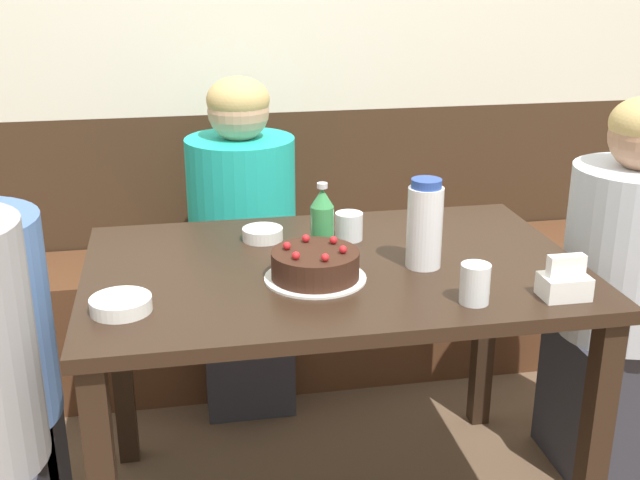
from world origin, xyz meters
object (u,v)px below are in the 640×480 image
object	(u,v)px
bowl_soup_white	(263,234)
person_dark_striped	(243,250)
soju_bottle	(322,220)
glass_water_tall	(349,226)
napkin_holder	(564,282)
water_pitcher	(425,224)
bench_seat	(289,314)
bowl_rice_small	(121,304)
person_grey_tee	(623,293)
glass_tumbler_short	(475,284)
birthday_cake	(315,265)

from	to	relation	value
bowl_soup_white	person_dark_striped	distance (m)	0.50
soju_bottle	glass_water_tall	xyz separation A→B (m)	(0.09, 0.09, -0.05)
napkin_holder	water_pitcher	bearing A→B (deg)	136.61
bench_seat	bowl_rice_small	distance (m)	1.27
water_pitcher	person_dark_striped	xyz separation A→B (m)	(-0.40, 0.73, -0.31)
bowl_rice_small	person_grey_tee	bearing A→B (deg)	11.10
water_pitcher	glass_tumbler_short	xyz separation A→B (m)	(0.05, -0.24, -0.07)
bowl_soup_white	glass_water_tall	world-z (taller)	glass_water_tall
birthday_cake	glass_water_tall	world-z (taller)	birthday_cake
soju_bottle	glass_water_tall	bearing A→B (deg)	44.26
soju_bottle	person_grey_tee	size ratio (longest dim) A/B	0.17
person_grey_tee	soju_bottle	bearing A→B (deg)	-0.00
person_dark_striped	bowl_soup_white	bearing A→B (deg)	2.26
person_grey_tee	person_dark_striped	size ratio (longest dim) A/B	1.00
water_pitcher	bowl_rice_small	xyz separation A→B (m)	(-0.75, -0.14, -0.10)
bowl_soup_white	glass_water_tall	bearing A→B (deg)	-9.69
glass_water_tall	glass_tumbler_short	distance (m)	0.51
napkin_holder	bench_seat	bearing A→B (deg)	113.28
bowl_rice_small	glass_tumbler_short	size ratio (longest dim) A/B	1.48
soju_bottle	bowl_rice_small	xyz separation A→B (m)	(-0.52, -0.28, -0.08)
bowl_soup_white	glass_tumbler_short	size ratio (longest dim) A/B	1.20
water_pitcher	soju_bottle	distance (m)	0.28
bowl_rice_small	person_dark_striped	world-z (taller)	person_dark_striped
birthday_cake	bowl_soup_white	bearing A→B (deg)	106.95
water_pitcher	napkin_holder	distance (m)	0.37
person_grey_tee	birthday_cake	bearing A→B (deg)	10.41
bench_seat	napkin_holder	xyz separation A→B (m)	(0.49, -1.14, 0.57)
napkin_holder	person_grey_tee	bearing A→B (deg)	43.71
glass_water_tall	soju_bottle	bearing A→B (deg)	-135.74
bowl_rice_small	glass_tumbler_short	distance (m)	0.81
birthday_cake	water_pitcher	distance (m)	0.30
birthday_cake	napkin_holder	size ratio (longest dim) A/B	2.31
glass_tumbler_short	person_dark_striped	distance (m)	1.09
person_grey_tee	glass_water_tall	bearing A→B (deg)	-6.37
water_pitcher	napkin_holder	size ratio (longest dim) A/B	2.11
birthday_cake	glass_water_tall	size ratio (longest dim) A/B	3.26
bowl_rice_small	glass_tumbler_short	bearing A→B (deg)	-7.24
water_pitcher	person_dark_striped	distance (m)	0.89
soju_bottle	glass_tumbler_short	world-z (taller)	soju_bottle
bench_seat	person_grey_tee	world-z (taller)	person_grey_tee
glass_water_tall	person_grey_tee	world-z (taller)	person_grey_tee
bowl_soup_white	napkin_holder	bearing A→B (deg)	-38.97
water_pitcher	bowl_soup_white	size ratio (longest dim) A/B	2.04
bowl_rice_small	glass_tumbler_short	xyz separation A→B (m)	(0.80, -0.10, 0.03)
bench_seat	glass_tumbler_short	size ratio (longest dim) A/B	25.64
bench_seat	bowl_soup_white	distance (m)	0.83
soju_bottle	bowl_rice_small	distance (m)	0.59
birthday_cake	water_pitcher	world-z (taller)	water_pitcher
bowl_rice_small	glass_water_tall	xyz separation A→B (m)	(0.61, 0.37, 0.02)
glass_water_tall	bowl_soup_white	bearing A→B (deg)	170.31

